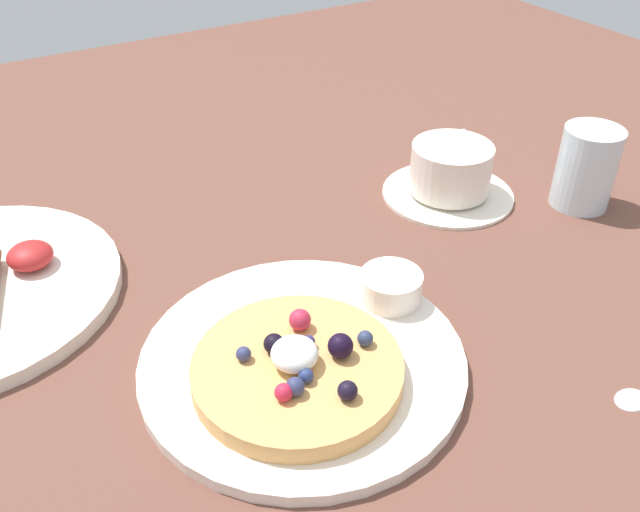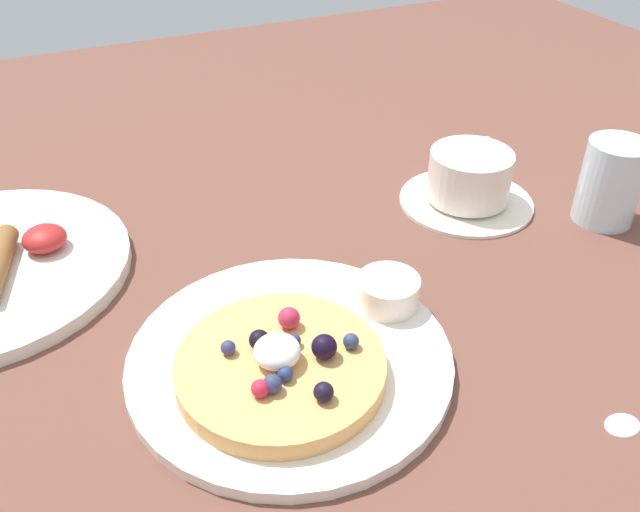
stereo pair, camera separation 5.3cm
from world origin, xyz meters
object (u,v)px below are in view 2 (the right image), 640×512
at_px(syrup_ramekin, 388,291).
at_px(coffee_cup, 470,174).
at_px(pancake_plate, 290,359).
at_px(coffee_saucer, 466,200).
at_px(water_glass, 612,183).

height_order(syrup_ramekin, coffee_cup, coffee_cup).
xyz_separation_m(pancake_plate, coffee_saucer, (0.27, 0.15, -0.00)).
bearing_deg(coffee_saucer, syrup_ramekin, -143.44).
bearing_deg(coffee_cup, coffee_saucer, -141.96).
bearing_deg(water_glass, coffee_cup, 141.06).
xyz_separation_m(syrup_ramekin, coffee_cup, (0.17, 0.13, 0.01)).
bearing_deg(pancake_plate, water_glass, 9.06).
relative_size(pancake_plate, coffee_saucer, 1.78).
bearing_deg(water_glass, pancake_plate, -170.94).
height_order(syrup_ramekin, coffee_saucer, syrup_ramekin).
relative_size(coffee_saucer, water_glass, 1.65).
height_order(coffee_saucer, water_glass, water_glass).
relative_size(coffee_cup, water_glass, 1.18).
bearing_deg(syrup_ramekin, coffee_saucer, 36.56).
relative_size(pancake_plate, water_glass, 2.93).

